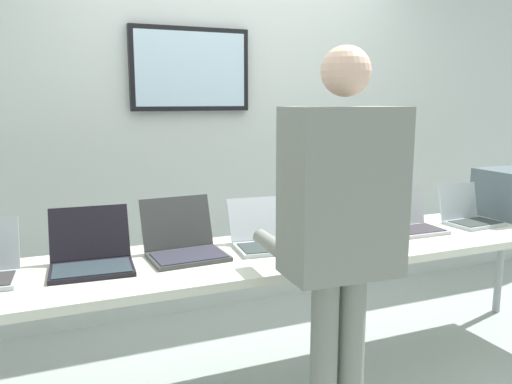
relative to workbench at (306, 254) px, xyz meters
name	(u,v)px	position (x,y,z in m)	size (l,w,h in m)	color
ground	(304,380)	(0.00, 0.00, -0.71)	(8.00, 8.00, 0.04)	#9DA8A2
back_wall	(230,134)	(-0.01, 1.13, 0.56)	(8.00, 0.11, 2.49)	silver
workbench	(306,254)	(0.00, 0.00, 0.00)	(3.55, 0.70, 0.74)	beige
equipment_box	(511,193)	(1.56, 0.10, 0.20)	(0.34, 0.39, 0.31)	#4F5E66
laptop_station_1	(91,255)	(-1.06, 0.08, 0.10)	(0.38, 0.39, 0.25)	black
laptop_station_2	(184,243)	(-0.63, 0.09, 0.11)	(0.37, 0.37, 0.27)	#393B3B
laptop_station_3	(267,236)	(-0.19, 0.08, 0.10)	(0.38, 0.39, 0.23)	#ACB4BA
laptop_station_4	(340,228)	(0.25, 0.08, 0.10)	(0.41, 0.40, 0.23)	#343940
laptop_station_5	(409,221)	(0.70, 0.06, 0.10)	(0.33, 0.29, 0.25)	#AEB0B4
laptop_station_6	(468,215)	(1.15, 0.06, 0.10)	(0.32, 0.29, 0.24)	#A8B3B9
person	(340,222)	(-0.19, -0.62, 0.33)	(0.45, 0.60, 1.68)	gray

